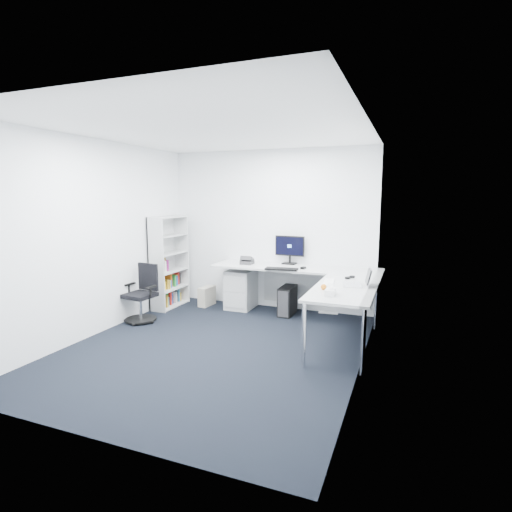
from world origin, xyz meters
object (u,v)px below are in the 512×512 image
(monitor, at_px, (290,250))
(laptop, at_px, (352,276))
(l_desk, at_px, (288,296))
(bookshelf, at_px, (169,262))
(task_chair, at_px, (140,294))

(monitor, xyz_separation_m, laptop, (1.21, -1.27, -0.13))
(l_desk, xyz_separation_m, bookshelf, (-2.17, 0.05, 0.40))
(laptop, bearing_deg, l_desk, 136.63)
(bookshelf, bearing_deg, laptop, -12.52)
(laptop, bearing_deg, monitor, 122.80)
(bookshelf, height_order, laptop, bookshelf)
(bookshelf, relative_size, monitor, 3.11)
(bookshelf, xyz_separation_m, task_chair, (0.06, -0.91, -0.35))
(bookshelf, height_order, monitor, bookshelf)
(l_desk, xyz_separation_m, task_chair, (-2.12, -0.86, 0.05))
(monitor, relative_size, laptop, 1.53)
(bookshelf, relative_size, laptop, 4.75)
(bookshelf, distance_m, task_chair, 0.98)
(l_desk, height_order, monitor, monitor)
(l_desk, bearing_deg, bookshelf, 178.68)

